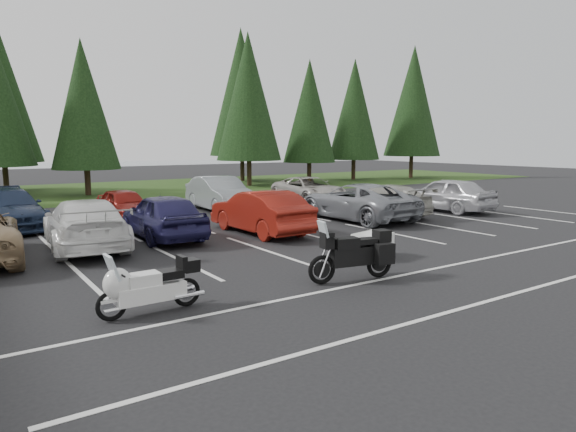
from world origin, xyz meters
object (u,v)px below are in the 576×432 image
(car_near_5, at_px, (260,212))
(adventure_motorcycle, at_px, (351,249))
(car_near_7, at_px, (384,200))
(car_far_3, at_px, (220,194))
(cargo_trailer, at_px, (373,245))
(car_near_4, at_px, (163,216))
(car_near_6, at_px, (357,201))
(car_far_1, at_px, (8,209))
(car_near_8, at_px, (446,194))
(car_far_4, at_px, (309,190))
(touring_motorcycle, at_px, (150,281))
(car_far_2, at_px, (125,204))
(car_near_3, at_px, (85,224))

(car_near_5, xyz_separation_m, adventure_motorcycle, (-1.57, -6.85, -0.02))
(car_near_7, xyz_separation_m, car_far_3, (-5.58, 5.45, 0.13))
(car_near_7, xyz_separation_m, cargo_trailer, (-6.55, -6.20, -0.34))
(car_near_7, relative_size, cargo_trailer, 3.05)
(car_near_4, bearing_deg, car_near_6, 178.54)
(car_far_1, xyz_separation_m, car_far_3, (9.05, 0.03, 0.07))
(car_near_6, bearing_deg, cargo_trailer, 51.61)
(car_near_7, bearing_deg, car_near_8, 174.57)
(car_far_4, height_order, touring_motorcycle, car_far_4)
(car_far_2, distance_m, cargo_trailer, 11.96)
(car_near_8, bearing_deg, car_far_2, -26.18)
(car_far_2, bearing_deg, touring_motorcycle, -107.28)
(car_near_7, height_order, car_far_3, car_far_3)
(adventure_motorcycle, bearing_deg, car_near_4, 113.25)
(car_near_8, bearing_deg, car_far_3, -37.07)
(car_far_4, bearing_deg, cargo_trailer, -115.27)
(car_near_5, height_order, adventure_motorcycle, car_near_5)
(car_near_6, relative_size, car_near_7, 1.16)
(car_near_4, relative_size, car_near_6, 0.82)
(car_near_6, relative_size, car_near_8, 1.19)
(touring_motorcycle, bearing_deg, car_far_4, 42.70)
(car_far_4, distance_m, touring_motorcycle, 18.95)
(car_near_4, bearing_deg, car_far_4, -149.71)
(car_near_8, relative_size, adventure_motorcycle, 1.90)
(car_far_2, height_order, adventure_motorcycle, adventure_motorcycle)
(car_near_3, distance_m, car_near_4, 2.63)
(car_near_8, xyz_separation_m, touring_motorcycle, (-17.01, -6.75, -0.17))
(car_near_8, bearing_deg, car_near_6, -6.08)
(car_far_4, height_order, adventure_motorcycle, adventure_motorcycle)
(car_far_2, xyz_separation_m, car_far_4, (10.36, 0.72, 0.04))
(car_far_4, xyz_separation_m, adventure_motorcycle, (-8.76, -13.59, 0.06))
(car_near_3, height_order, touring_motorcycle, car_near_3)
(car_near_3, distance_m, car_far_2, 6.01)
(car_near_3, bearing_deg, car_far_4, -149.95)
(car_far_2, height_order, cargo_trailer, car_far_2)
(car_far_3, bearing_deg, car_far_4, 7.96)
(car_near_4, bearing_deg, car_near_5, 165.81)
(car_near_3, relative_size, car_far_3, 1.07)
(car_near_6, bearing_deg, car_far_4, -108.32)
(car_near_4, xyz_separation_m, car_near_8, (13.98, -0.68, 0.02))
(car_near_5, bearing_deg, cargo_trailer, 94.74)
(car_far_3, height_order, cargo_trailer, car_far_3)
(car_near_4, height_order, car_near_7, car_near_4)
(car_near_5, distance_m, car_near_7, 7.15)
(car_near_6, distance_m, car_far_3, 6.84)
(car_far_2, relative_size, car_far_3, 0.78)
(car_near_7, height_order, adventure_motorcycle, adventure_motorcycle)
(car_near_8, height_order, adventure_motorcycle, car_near_8)
(touring_motorcycle, bearing_deg, car_near_3, 85.14)
(car_near_5, relative_size, touring_motorcycle, 2.08)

